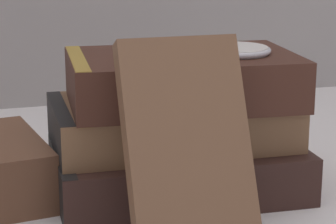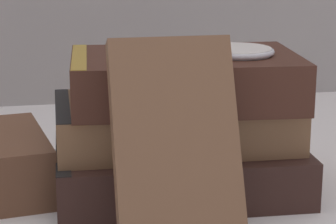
{
  "view_description": "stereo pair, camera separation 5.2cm",
  "coord_description": "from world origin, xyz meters",
  "px_view_note": "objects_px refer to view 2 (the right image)",
  "views": [
    {
      "loc": [
        -0.17,
        -0.54,
        0.23
      ],
      "look_at": [
        -0.02,
        0.0,
        0.08
      ],
      "focal_mm": 75.0,
      "sensor_mm": 36.0,
      "label": 1
    },
    {
      "loc": [
        -0.12,
        -0.55,
        0.23
      ],
      "look_at": [
        -0.02,
        0.0,
        0.08
      ],
      "focal_mm": 75.0,
      "sensor_mm": 36.0,
      "label": 2
    }
  ],
  "objects_px": {
    "book_flat_bottom": "(173,169)",
    "book_flat_middle": "(168,122)",
    "book_flat_top": "(180,79)",
    "book_leaning_front": "(177,154)",
    "pocket_watch": "(238,51)",
    "reading_glasses": "(65,150)"
  },
  "relations": [
    {
      "from": "book_flat_bottom",
      "to": "pocket_watch",
      "type": "distance_m",
      "value": 0.12
    },
    {
      "from": "pocket_watch",
      "to": "book_leaning_front",
      "type": "bearing_deg",
      "value": -126.06
    },
    {
      "from": "book_flat_top",
      "to": "book_leaning_front",
      "type": "bearing_deg",
      "value": -98.41
    },
    {
      "from": "book_flat_top",
      "to": "book_flat_middle",
      "type": "bearing_deg",
      "value": 136.18
    },
    {
      "from": "book_flat_bottom",
      "to": "pocket_watch",
      "type": "relative_size",
      "value": 3.37
    },
    {
      "from": "pocket_watch",
      "to": "book_flat_top",
      "type": "bearing_deg",
      "value": 170.34
    },
    {
      "from": "book_flat_top",
      "to": "reading_glasses",
      "type": "relative_size",
      "value": 1.71
    },
    {
      "from": "reading_glasses",
      "to": "pocket_watch",
      "type": "bearing_deg",
      "value": -61.91
    },
    {
      "from": "book_flat_bottom",
      "to": "reading_glasses",
      "type": "distance_m",
      "value": 0.16
    },
    {
      "from": "book_leaning_front",
      "to": "reading_glasses",
      "type": "bearing_deg",
      "value": 106.79
    },
    {
      "from": "book_flat_bottom",
      "to": "book_flat_top",
      "type": "height_order",
      "value": "book_flat_top"
    },
    {
      "from": "book_flat_middle",
      "to": "book_flat_bottom",
      "type": "bearing_deg",
      "value": -78.14
    },
    {
      "from": "reading_glasses",
      "to": "book_flat_middle",
      "type": "bearing_deg",
      "value": -72.27
    },
    {
      "from": "reading_glasses",
      "to": "book_flat_bottom",
      "type": "bearing_deg",
      "value": -74.09
    },
    {
      "from": "book_flat_middle",
      "to": "book_leaning_front",
      "type": "distance_m",
      "value": 0.12
    },
    {
      "from": "book_flat_middle",
      "to": "pocket_watch",
      "type": "height_order",
      "value": "pocket_watch"
    },
    {
      "from": "book_leaning_front",
      "to": "pocket_watch",
      "type": "distance_m",
      "value": 0.13
    },
    {
      "from": "book_flat_bottom",
      "to": "book_leaning_front",
      "type": "distance_m",
      "value": 0.12
    },
    {
      "from": "book_flat_middle",
      "to": "reading_glasses",
      "type": "bearing_deg",
      "value": 127.42
    },
    {
      "from": "book_flat_bottom",
      "to": "book_flat_top",
      "type": "relative_size",
      "value": 1.09
    },
    {
      "from": "book_flat_middle",
      "to": "book_flat_top",
      "type": "bearing_deg",
      "value": -46.62
    },
    {
      "from": "book_flat_bottom",
      "to": "book_flat_middle",
      "type": "height_order",
      "value": "book_flat_middle"
    }
  ]
}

